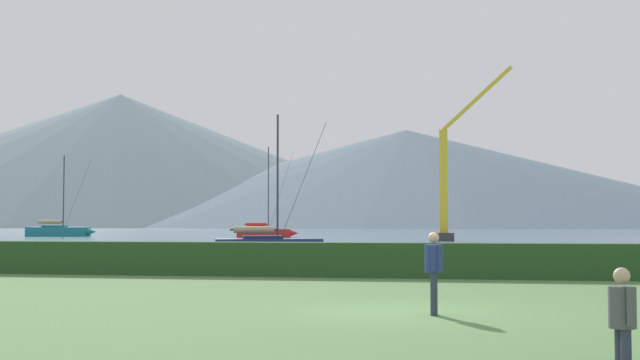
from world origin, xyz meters
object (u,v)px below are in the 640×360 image
person_standing_walker (434,266)px  dock_crane (447,188)px  sailboat_slip_7 (265,232)px  person_seated_viewer (622,310)px  sailboat_slip_6 (270,245)px  sailboat_slip_0 (59,231)px

person_standing_walker → dock_crane: (-1.67, 68.75, 4.30)m
person_standing_walker → dock_crane: 68.90m
sailboat_slip_7 → person_seated_viewer: 93.77m
person_seated_viewer → sailboat_slip_6: bearing=96.2°
person_seated_viewer → dock_crane: size_ratio=0.07×
sailboat_slip_7 → person_seated_viewer: size_ratio=9.00×
sailboat_slip_0 → sailboat_slip_7: (28.36, -1.95, -0.10)m
sailboat_slip_7 → person_seated_viewer: (27.22, -89.74, 0.04)m
dock_crane → person_standing_walker: bearing=-88.6°
sailboat_slip_0 → sailboat_slip_6: 71.31m
sailboat_slip_7 → person_seated_viewer: sailboat_slip_7 is taller
person_standing_walker → sailboat_slip_7: bearing=104.6°
sailboat_slip_0 → person_seated_viewer: 107.22m
sailboat_slip_0 → dock_crane: 54.35m
sailboat_slip_6 → dock_crane: size_ratio=0.45×
sailboat_slip_7 → person_standing_walker: 87.94m
sailboat_slip_6 → sailboat_slip_7: sailboat_slip_7 is taller
person_seated_viewer → sailboat_slip_7: bearing=92.3°
sailboat_slip_0 → person_standing_walker: sailboat_slip_0 is taller
sailboat_slip_7 → sailboat_slip_6: bearing=-88.4°
sailboat_slip_0 → person_standing_walker: bearing=-64.6°
person_seated_viewer → person_standing_walker: (-2.70, 5.28, 0.29)m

